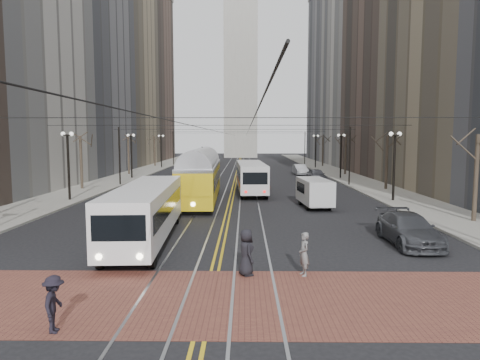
{
  "coord_description": "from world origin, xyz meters",
  "views": [
    {
      "loc": [
        1.23,
        -17.82,
        5.38
      ],
      "look_at": [
        0.94,
        6.23,
        3.0
      ],
      "focal_mm": 32.0,
      "sensor_mm": 36.0,
      "label": 1
    }
  ],
  "objects_px": {
    "pedestrian_a": "(246,252)",
    "sedan_silver": "(300,170)",
    "transit_bus": "(146,214)",
    "rear_bus": "(251,178)",
    "sedan_parked": "(408,229)",
    "pedestrian_d": "(54,304)",
    "streetcar": "(201,181)",
    "clock_tower": "(241,25)",
    "cargo_van": "(314,193)",
    "pedestrian_b": "(304,254)",
    "sedan_grey": "(316,175)"
  },
  "relations": [
    {
      "from": "pedestrian_a",
      "to": "sedan_silver",
      "type": "bearing_deg",
      "value": -29.47
    },
    {
      "from": "transit_bus",
      "to": "rear_bus",
      "type": "relative_size",
      "value": 1.03
    },
    {
      "from": "rear_bus",
      "to": "sedan_parked",
      "type": "height_order",
      "value": "rear_bus"
    },
    {
      "from": "pedestrian_d",
      "to": "sedan_parked",
      "type": "bearing_deg",
      "value": -61.41
    },
    {
      "from": "transit_bus",
      "to": "streetcar",
      "type": "bearing_deg",
      "value": 81.36
    },
    {
      "from": "transit_bus",
      "to": "sedan_parked",
      "type": "height_order",
      "value": "transit_bus"
    },
    {
      "from": "streetcar",
      "to": "pedestrian_a",
      "type": "height_order",
      "value": "streetcar"
    },
    {
      "from": "clock_tower",
      "to": "cargo_van",
      "type": "height_order",
      "value": "clock_tower"
    },
    {
      "from": "streetcar",
      "to": "pedestrian_d",
      "type": "height_order",
      "value": "streetcar"
    },
    {
      "from": "clock_tower",
      "to": "cargo_van",
      "type": "distance_m",
      "value": 93.97
    },
    {
      "from": "sedan_parked",
      "to": "pedestrian_d",
      "type": "xyz_separation_m",
      "value": [
        -13.54,
        -10.04,
        0.04
      ]
    },
    {
      "from": "sedan_parked",
      "to": "rear_bus",
      "type": "bearing_deg",
      "value": 110.88
    },
    {
      "from": "pedestrian_b",
      "to": "pedestrian_d",
      "type": "xyz_separation_m",
      "value": [
        -7.57,
        -5.0,
        -0.05
      ]
    },
    {
      "from": "clock_tower",
      "to": "cargo_van",
      "type": "xyz_separation_m",
      "value": [
        6.58,
        -87.01,
        -34.86
      ]
    },
    {
      "from": "clock_tower",
      "to": "rear_bus",
      "type": "relative_size",
      "value": 5.84
    },
    {
      "from": "streetcar",
      "to": "sedan_silver",
      "type": "height_order",
      "value": "streetcar"
    },
    {
      "from": "pedestrian_a",
      "to": "sedan_grey",
      "type": "bearing_deg",
      "value": -33.11
    },
    {
      "from": "transit_bus",
      "to": "sedan_silver",
      "type": "xyz_separation_m",
      "value": [
        13.1,
        40.06,
        -0.68
      ]
    },
    {
      "from": "transit_bus",
      "to": "cargo_van",
      "type": "bearing_deg",
      "value": 43.45
    },
    {
      "from": "clock_tower",
      "to": "streetcar",
      "type": "bearing_deg",
      "value": -91.71
    },
    {
      "from": "clock_tower",
      "to": "sedan_silver",
      "type": "xyz_separation_m",
      "value": [
        9.2,
        -57.96,
        -35.19
      ]
    },
    {
      "from": "pedestrian_a",
      "to": "pedestrian_b",
      "type": "xyz_separation_m",
      "value": [
        2.26,
        0.0,
        -0.07
      ]
    },
    {
      "from": "cargo_van",
      "to": "pedestrian_b",
      "type": "xyz_separation_m",
      "value": [
        -3.06,
        -16.48,
        -0.24
      ]
    },
    {
      "from": "pedestrian_a",
      "to": "pedestrian_b",
      "type": "bearing_deg",
      "value": -109.59
    },
    {
      "from": "pedestrian_a",
      "to": "pedestrian_b",
      "type": "height_order",
      "value": "pedestrian_a"
    },
    {
      "from": "clock_tower",
      "to": "pedestrian_d",
      "type": "xyz_separation_m",
      "value": [
        -4.04,
        -108.5,
        -35.15
      ]
    },
    {
      "from": "sedan_silver",
      "to": "streetcar",
      "type": "bearing_deg",
      "value": -118.05
    },
    {
      "from": "sedan_silver",
      "to": "pedestrian_d",
      "type": "xyz_separation_m",
      "value": [
        -13.24,
        -50.53,
        0.04
      ]
    },
    {
      "from": "rear_bus",
      "to": "sedan_silver",
      "type": "distance_m",
      "value": 21.72
    },
    {
      "from": "sedan_grey",
      "to": "pedestrian_a",
      "type": "relative_size",
      "value": 2.48
    },
    {
      "from": "sedan_parked",
      "to": "pedestrian_d",
      "type": "bearing_deg",
      "value": -143.55
    },
    {
      "from": "cargo_van",
      "to": "streetcar",
      "type": "bearing_deg",
      "value": 156.83
    },
    {
      "from": "cargo_van",
      "to": "sedan_silver",
      "type": "distance_m",
      "value": 29.17
    },
    {
      "from": "sedan_parked",
      "to": "pedestrian_b",
      "type": "bearing_deg",
      "value": -139.93
    },
    {
      "from": "sedan_silver",
      "to": "pedestrian_b",
      "type": "height_order",
      "value": "pedestrian_b"
    },
    {
      "from": "sedan_grey",
      "to": "pedestrian_d",
      "type": "height_order",
      "value": "pedestrian_d"
    },
    {
      "from": "transit_bus",
      "to": "sedan_silver",
      "type": "distance_m",
      "value": 42.15
    },
    {
      "from": "transit_bus",
      "to": "sedan_silver",
      "type": "height_order",
      "value": "transit_bus"
    },
    {
      "from": "transit_bus",
      "to": "sedan_parked",
      "type": "distance_m",
      "value": 13.43
    },
    {
      "from": "transit_bus",
      "to": "cargo_van",
      "type": "xyz_separation_m",
      "value": [
        10.49,
        11.01,
        -0.35
      ]
    },
    {
      "from": "streetcar",
      "to": "cargo_van",
      "type": "relative_size",
      "value": 2.94
    },
    {
      "from": "sedan_parked",
      "to": "streetcar",
      "type": "bearing_deg",
      "value": 129.5
    },
    {
      "from": "transit_bus",
      "to": "cargo_van",
      "type": "relative_size",
      "value": 2.34
    },
    {
      "from": "clock_tower",
      "to": "rear_bus",
      "type": "height_order",
      "value": "clock_tower"
    },
    {
      "from": "streetcar",
      "to": "pedestrian_d",
      "type": "relative_size",
      "value": 9.12
    },
    {
      "from": "sedan_grey",
      "to": "sedan_silver",
      "type": "height_order",
      "value": "sedan_grey"
    },
    {
      "from": "sedan_silver",
      "to": "pedestrian_d",
      "type": "height_order",
      "value": "pedestrian_d"
    },
    {
      "from": "rear_bus",
      "to": "cargo_van",
      "type": "relative_size",
      "value": 2.27
    },
    {
      "from": "streetcar",
      "to": "sedan_parked",
      "type": "xyz_separation_m",
      "value": [
        12.0,
        -14.51,
        -0.96
      ]
    },
    {
      "from": "transit_bus",
      "to": "sedan_silver",
      "type": "relative_size",
      "value": 2.49
    }
  ]
}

